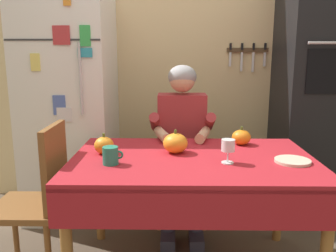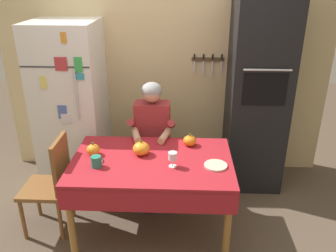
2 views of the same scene
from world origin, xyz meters
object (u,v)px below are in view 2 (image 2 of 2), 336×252
at_px(dining_table, 152,169).
at_px(chair_behind_person, 154,143).
at_px(pumpkin_large, 190,141).
at_px(wine_glass, 173,157).
at_px(refrigerator, 71,106).
at_px(coffee_mug, 96,162).
at_px(chair_left_side, 52,181).
at_px(pumpkin_medium, 93,150).
at_px(serving_tray, 216,165).
at_px(seated_person, 152,132).
at_px(pumpkin_small, 141,149).
at_px(wall_oven, 257,94).

distance_m(dining_table, chair_behind_person, 0.81).
bearing_deg(pumpkin_large, wine_glass, -110.40).
distance_m(chair_behind_person, pumpkin_large, 0.67).
bearing_deg(refrigerator, dining_table, -42.91).
height_order(refrigerator, dining_table, refrigerator).
bearing_deg(refrigerator, coffee_mug, -63.50).
bearing_deg(chair_left_side, chair_behind_person, 43.00).
height_order(pumpkin_medium, serving_tray, pumpkin_medium).
relative_size(pumpkin_large, pumpkin_medium, 0.99).
bearing_deg(serving_tray, refrigerator, 147.56).
relative_size(seated_person, pumpkin_small, 8.35).
xyz_separation_m(refrigerator, coffee_mug, (0.50, -1.00, -0.11)).
height_order(refrigerator, pumpkin_small, refrigerator).
height_order(chair_left_side, wine_glass, chair_left_side).
bearing_deg(chair_behind_person, refrigerator, 174.28).
distance_m(chair_behind_person, coffee_mug, 1.03).
distance_m(wine_glass, serving_tray, 0.37).
height_order(wall_oven, pumpkin_medium, wall_oven).
distance_m(chair_behind_person, pumpkin_medium, 0.90).
bearing_deg(dining_table, pumpkin_large, 42.95).
relative_size(seated_person, serving_tray, 6.37).
distance_m(seated_person, serving_tray, 0.90).
xyz_separation_m(wall_oven, pumpkin_large, (-0.72, -0.61, -0.26)).
height_order(dining_table, chair_left_side, chair_left_side).
relative_size(refrigerator, pumpkin_medium, 14.43).
xyz_separation_m(pumpkin_large, pumpkin_medium, (-0.86, -0.23, 0.00)).
bearing_deg(pumpkin_small, pumpkin_large, 24.80).
height_order(refrigerator, pumpkin_large, refrigerator).
distance_m(wall_oven, pumpkin_small, 1.43).
distance_m(dining_table, serving_tray, 0.56).
bearing_deg(wall_oven, pumpkin_small, -144.76).
bearing_deg(serving_tray, coffee_mug, -177.18).
height_order(refrigerator, wall_oven, wall_oven).
relative_size(dining_table, chair_behind_person, 1.51).
bearing_deg(pumpkin_large, coffee_mug, -151.38).
height_order(dining_table, serving_tray, serving_tray).
bearing_deg(refrigerator, wine_glass, -40.55).
relative_size(pumpkin_large, pumpkin_small, 0.83).
relative_size(wall_oven, seated_person, 1.69).
relative_size(chair_behind_person, seated_person, 0.75).
bearing_deg(seated_person, coffee_mug, -119.20).
bearing_deg(chair_left_side, wine_glass, -4.50).
bearing_deg(coffee_mug, chair_left_side, 165.69).
bearing_deg(pumpkin_medium, pumpkin_small, 3.30).
bearing_deg(wine_glass, chair_left_side, 175.50).
xyz_separation_m(coffee_mug, pumpkin_large, (0.78, 0.43, 0.00)).
height_order(dining_table, pumpkin_small, pumpkin_small).
relative_size(wall_oven, wine_glass, 15.70).
xyz_separation_m(wine_glass, pumpkin_medium, (-0.71, 0.17, -0.04)).
bearing_deg(chair_left_side, pumpkin_large, 14.25).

